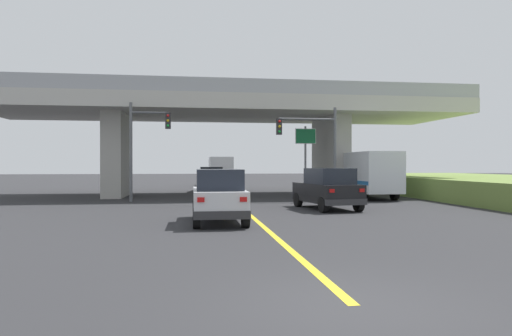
% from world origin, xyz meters
% --- Properties ---
extents(ground, '(160.00, 160.00, 0.00)m').
position_xyz_m(ground, '(0.00, 26.24, 0.00)').
color(ground, '#2B2B2D').
extents(overpass_bridge, '(33.03, 9.57, 7.58)m').
position_xyz_m(overpass_bridge, '(0.00, 26.24, 5.53)').
color(overpass_bridge, '#B7B5AD').
rests_on(overpass_bridge, ground).
extents(lane_divider_stripe, '(0.20, 23.61, 0.01)m').
position_xyz_m(lane_divider_stripe, '(0.00, 11.81, 0.00)').
color(lane_divider_stripe, yellow).
rests_on(lane_divider_stripe, ground).
extents(suv_lead, '(1.95, 4.35, 2.02)m').
position_xyz_m(suv_lead, '(-1.50, 10.51, 1.01)').
color(suv_lead, silver).
rests_on(suv_lead, ground).
extents(suv_crossing, '(2.61, 4.56, 2.02)m').
position_xyz_m(suv_crossing, '(4.10, 15.05, 1.01)').
color(suv_crossing, black).
rests_on(suv_crossing, ground).
extents(box_truck, '(2.33, 6.96, 3.00)m').
position_xyz_m(box_truck, '(8.88, 22.03, 1.59)').
color(box_truck, silver).
rests_on(box_truck, ground).
extents(sedan_oncoming, '(2.03, 4.62, 2.02)m').
position_xyz_m(sedan_oncoming, '(-1.00, 30.83, 1.01)').
color(sedan_oncoming, '#2D4C33').
rests_on(sedan_oncoming, ground).
extents(traffic_signal_nearside, '(3.71, 0.36, 5.67)m').
position_xyz_m(traffic_signal_nearside, '(4.86, 20.13, 3.62)').
color(traffic_signal_nearside, '#56595E').
rests_on(traffic_signal_nearside, ground).
extents(traffic_signal_farside, '(2.42, 0.36, 5.88)m').
position_xyz_m(traffic_signal_farside, '(-5.36, 21.08, 3.73)').
color(traffic_signal_farside, '#56595E').
rests_on(traffic_signal_farside, ground).
extents(highway_sign, '(1.45, 0.17, 4.84)m').
position_xyz_m(highway_sign, '(5.22, 23.96, 3.53)').
color(highway_sign, slate).
rests_on(highway_sign, ground).
extents(semi_truck_distant, '(2.33, 7.24, 2.99)m').
position_xyz_m(semi_truck_distant, '(0.44, 42.25, 1.59)').
color(semi_truck_distant, silver).
rests_on(semi_truck_distant, ground).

